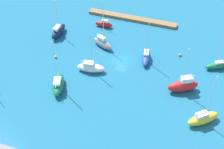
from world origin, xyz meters
TOP-DOWN VIEW (x-y plane):
  - water at (0.00, 0.00)m, footprint 160.00×160.00m
  - pier_dock at (2.30, -17.77)m, footprint 25.22×2.09m
  - sailboat_green_lone_north at (-22.00, -4.20)m, footprint 5.53×4.04m
  - sailboat_red_by_breakwater at (8.64, -12.00)m, footprint 4.92×1.62m
  - sailboat_navy_along_channel at (18.70, -4.62)m, footprint 2.22×6.67m
  - sailboat_blue_west_end at (-5.63, -1.79)m, footprint 2.89×6.40m
  - sailboat_yellow_near_pier at (-20.78, 13.01)m, footprint 6.61×5.98m
  - sailboat_white_far_north at (5.52, 5.90)m, footprint 6.76×3.33m
  - sailboat_gray_center_basin at (5.95, -3.54)m, footprint 6.22×4.12m
  - sailboat_green_inner_mooring at (10.21, 13.39)m, footprint 4.47×7.28m
  - sailboat_red_east_end at (-15.65, 5.46)m, footprint 7.02×5.20m
  - mooring_buoy_orange at (-13.23, -6.07)m, footprint 0.68×0.68m
  - mooring_buoy_yellow at (15.39, 4.17)m, footprint 0.62×0.62m

SIDE VIEW (x-z plane):
  - water at x=0.00m, z-range 0.00..0.00m
  - mooring_buoy_yellow at x=15.39m, z-range 0.00..0.62m
  - mooring_buoy_orange at x=-13.23m, z-range 0.00..0.68m
  - pier_dock at x=2.30m, z-range 0.00..0.80m
  - sailboat_red_by_breakwater at x=8.64m, z-range -2.95..4.77m
  - sailboat_green_lone_north at x=-22.00m, z-range -3.96..5.77m
  - sailboat_blue_west_end at x=-5.63m, z-range -4.48..6.54m
  - sailboat_white_far_north at x=5.52m, z-range -4.12..6.32m
  - sailboat_gray_center_basin at x=5.95m, z-range -4.05..6.45m
  - sailboat_yellow_near_pier at x=-20.78m, z-range -4.98..7.47m
  - sailboat_navy_along_channel at x=18.70m, z-range -3.75..6.29m
  - sailboat_green_inner_mooring at x=10.21m, z-range -5.00..7.57m
  - sailboat_red_east_end at x=-15.65m, z-range -4.32..7.40m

